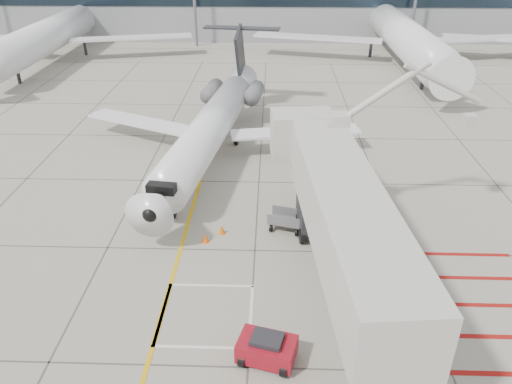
# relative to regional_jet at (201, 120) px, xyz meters

# --- Properties ---
(ground_plane) EXTENTS (260.00, 260.00, 0.00)m
(ground_plane) POSITION_rel_regional_jet_xyz_m (4.01, -13.81, -3.72)
(ground_plane) COLOR #9D9887
(ground_plane) RESTS_ON ground
(regional_jet) EXTENTS (26.27, 31.27, 7.45)m
(regional_jet) POSITION_rel_regional_jet_xyz_m (0.00, 0.00, 0.00)
(regional_jet) COLOR white
(regional_jet) RESTS_ON ground_plane
(jet_bridge) EXTENTS (11.09, 20.47, 7.88)m
(jet_bridge) POSITION_rel_regional_jet_xyz_m (8.10, -14.13, 0.21)
(jet_bridge) COLOR beige
(jet_bridge) RESTS_ON ground_plane
(pushback_tug) EXTENTS (2.55, 1.95, 1.32)m
(pushback_tug) POSITION_rel_regional_jet_xyz_m (4.76, -17.40, -3.06)
(pushback_tug) COLOR maroon
(pushback_tug) RESTS_ON ground_plane
(baggage_cart) EXTENTS (2.14, 1.66, 1.20)m
(baggage_cart) POSITION_rel_regional_jet_xyz_m (5.70, -7.65, -3.13)
(baggage_cart) COLOR #58585D
(baggage_cart) RESTS_ON ground_plane
(ground_power_unit) EXTENTS (2.55, 1.79, 1.84)m
(ground_power_unit) POSITION_rel_regional_jet_xyz_m (10.96, -12.98, -2.80)
(ground_power_unit) COLOR silver
(ground_power_unit) RESTS_ON ground_plane
(cone_nose) EXTENTS (0.38, 0.38, 0.53)m
(cone_nose) POSITION_rel_regional_jet_xyz_m (1.27, -9.08, -3.46)
(cone_nose) COLOR #ED5D0C
(cone_nose) RESTS_ON ground_plane
(cone_side) EXTENTS (0.38, 0.38, 0.52)m
(cone_side) POSITION_rel_regional_jet_xyz_m (2.08, -8.18, -3.46)
(cone_side) COLOR orange
(cone_side) RESTS_ON ground_plane
(bg_aircraft_b) EXTENTS (34.20, 38.00, 11.40)m
(bg_aircraft_b) POSITION_rel_regional_jet_xyz_m (-22.72, 32.19, 1.98)
(bg_aircraft_b) COLOR silver
(bg_aircraft_b) RESTS_ON ground_plane
(bg_aircraft_c) EXTENTS (36.38, 40.42, 12.13)m
(bg_aircraft_c) POSITION_rel_regional_jet_xyz_m (20.55, 32.19, 2.34)
(bg_aircraft_c) COLOR silver
(bg_aircraft_c) RESTS_ON ground_plane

